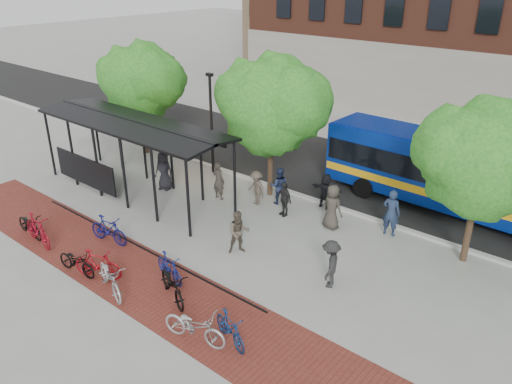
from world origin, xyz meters
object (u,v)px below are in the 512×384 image
Objects in this scene: pedestrian_4 at (284,199)px; pedestrian_9 at (331,264)px; bus_shelter at (130,131)px; bike_8 at (172,285)px; bike_6 at (110,277)px; bike_10 at (195,326)px; bike_5 at (98,264)px; pedestrian_3 at (256,188)px; lamp_post_left at (211,121)px; tree_c at (487,157)px; bike_11 at (230,329)px; bus at (461,174)px; tree_a at (142,79)px; pedestrian_5 at (326,191)px; pedestrian_6 at (332,207)px; pedestrian_8 at (239,232)px; pedestrian_0 at (164,171)px; bike_3 at (109,230)px; tree_b at (274,101)px; pedestrian_1 at (219,181)px; pedestrian_2 at (279,186)px; bike_7 at (169,267)px; pedestrian_7 at (391,213)px; bike_4 at (77,261)px; bike_1 at (37,230)px.

pedestrian_9 reaches higher than pedestrian_4.
bus_shelter is 6.88× the size of pedestrian_4.
bike_6 is at bearing 142.87° from bike_8.
bike_8 is 2.22m from bike_10.
bike_5 is 1.12× the size of pedestrian_3.
lamp_post_left is 3.00× the size of pedestrian_9.
bike_11 is at bearing -113.18° from tree_c.
bus is 6.67× the size of bike_5.
lamp_post_left is 11.88m from bus.
bike_11 is at bearing -46.23° from pedestrian_4.
pedestrian_5 is at bearing 2.20° from tree_a.
lamp_post_left is 0.43× the size of bus.
tree_c is 3.12× the size of pedestrian_6.
pedestrian_8 is (11.19, -4.85, -3.39)m from tree_a.
tree_a is at bearing 133.15° from pedestrian_0.
tree_c is 8.95m from pedestrian_8.
bike_10 is at bearing -114.22° from bike_3.
pedestrian_0 is (-4.99, 6.66, 0.38)m from bike_6.
bike_10 is at bearing -48.12° from pedestrian_3.
pedestrian_8 is at bearing -55.28° from bike_5.
pedestrian_1 is at bearing -130.74° from tree_b.
bus_shelter reaches higher than pedestrian_2.
pedestrian_6 reaches higher than pedestrian_3.
bike_7 is at bearing -74.53° from pedestrian_9.
bus is 5.84× the size of bike_8.
tree_b is 2.99× the size of bike_6.
pedestrian_5 is 0.94× the size of pedestrian_8.
pedestrian_7 is 1.14× the size of pedestrian_9.
bike_11 is at bearing -102.53° from pedestrian_8.
tree_b is at bearing 180.00° from tree_c.
pedestrian_8 is at bearing -7.84° from bus_shelter.
tree_c reaches higher than bike_6.
tree_a reaches higher than bike_11.
tree_c is 4.33m from pedestrian_7.
bike_4 is at bearing 115.66° from bike_11.
pedestrian_3 is at bearing -22.21° from bike_1.
bike_6 is 1.06× the size of bike_10.
bike_6 is (2.77, -1.90, 0.01)m from bike_3.
pedestrian_4 is (10.68, -1.33, -3.47)m from tree_a.
pedestrian_0 is 2.88m from pedestrian_1.
pedestrian_6 reaches higher than bike_8.
bike_1 is 1.11× the size of bike_3.
bus_shelter is at bearing -144.52° from pedestrian_0.
bike_3 is 1.03× the size of bike_5.
bike_10 is at bearing -106.44° from bike_7.
bus is 5.70m from pedestrian_5.
tree_c is 11.30m from bike_7.
bike_1 is 1.33× the size of pedestrian_4.
bike_7 is at bearing 53.67° from pedestrian_7.
lamp_post_left is at bearing 178.90° from tree_c.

